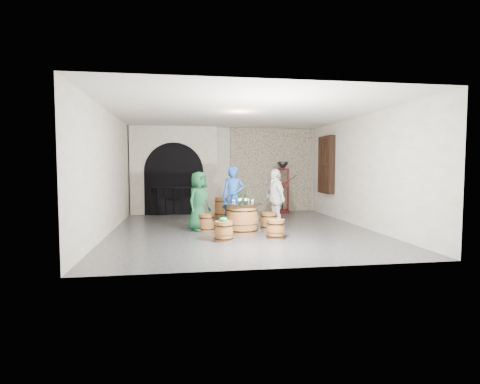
{
  "coord_description": "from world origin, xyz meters",
  "views": [
    {
      "loc": [
        -1.58,
        -10.13,
        1.76
      ],
      "look_at": [
        -0.05,
        -0.09,
        1.05
      ],
      "focal_mm": 28.0,
      "sensor_mm": 36.0,
      "label": 1
    }
  ],
  "objects": [
    {
      "name": "ground",
      "position": [
        0.0,
        0.0,
        0.0
      ],
      "size": [
        8.0,
        8.0,
        0.0
      ],
      "primitive_type": "plane",
      "color": "#2B2B2D",
      "rests_on": "ground"
    },
    {
      "name": "person_blue",
      "position": [
        -0.17,
        0.38,
        0.88
      ],
      "size": [
        0.73,
        0.57,
        1.76
      ],
      "primitive_type": "imported",
      "rotation": [
        0.0,
        0.0,
        -0.25
      ],
      "color": "#1B4096",
      "rests_on": "ground"
    },
    {
      "name": "person_white",
      "position": [
        0.98,
        0.1,
        0.84
      ],
      "size": [
        0.61,
        1.05,
        1.68
      ],
      "primitive_type": "imported",
      "rotation": [
        0.0,
        0.0,
        -1.36
      ],
      "color": "silver",
      "rests_on": "ground"
    },
    {
      "name": "tasting_glass_a",
      "position": [
        -0.29,
        -0.68,
        0.85
      ],
      "size": [
        0.05,
        0.05,
        0.1
      ],
      "primitive_type": null,
      "color": "orange",
      "rests_on": "barrel_table"
    },
    {
      "name": "barrel_stool_left",
      "position": [
        -0.96,
        -0.09,
        0.23
      ],
      "size": [
        0.45,
        0.45,
        0.47
      ],
      "color": "brown",
      "rests_on": "ground"
    },
    {
      "name": "wine_bottle_center",
      "position": [
        0.01,
        -0.68,
        0.93
      ],
      "size": [
        0.08,
        0.08,
        0.32
      ],
      "color": "black",
      "rests_on": "barrel_table"
    },
    {
      "name": "wall_right",
      "position": [
        3.5,
        0.0,
        1.6
      ],
      "size": [
        0.0,
        8.0,
        8.0
      ],
      "primitive_type": "plane",
      "rotation": [
        1.57,
        0.0,
        -1.57
      ],
      "color": "beige",
      "rests_on": "ground"
    },
    {
      "name": "wine_bottle_left",
      "position": [
        -0.15,
        -0.68,
        0.93
      ],
      "size": [
        0.08,
        0.08,
        0.32
      ],
      "color": "black",
      "rests_on": "barrel_table"
    },
    {
      "name": "ceiling",
      "position": [
        0.0,
        0.0,
        3.2
      ],
      "size": [
        8.0,
        8.0,
        0.0
      ],
      "primitive_type": "plane",
      "rotation": [
        3.14,
        0.0,
        0.0
      ],
      "color": "beige",
      "rests_on": "wall_back"
    },
    {
      "name": "tasting_glass_d",
      "position": [
        0.12,
        -0.5,
        0.85
      ],
      "size": [
        0.05,
        0.05,
        0.1
      ],
      "primitive_type": null,
      "color": "orange",
      "rests_on": "barrel_table"
    },
    {
      "name": "wall_left",
      "position": [
        -3.5,
        0.0,
        1.6
      ],
      "size": [
        0.0,
        8.0,
        8.0
      ],
      "primitive_type": "plane",
      "rotation": [
        1.57,
        0.0,
        1.57
      ],
      "color": "beige",
      "rests_on": "ground"
    },
    {
      "name": "tasting_glass_e",
      "position": [
        0.15,
        -0.83,
        0.85
      ],
      "size": [
        0.05,
        0.05,
        0.1
      ],
      "primitive_type": null,
      "color": "orange",
      "rests_on": "barrel_table"
    },
    {
      "name": "green_cap",
      "position": [
        -0.65,
        -1.51,
        0.51
      ],
      "size": [
        0.24,
        0.19,
        0.1
      ],
      "color": "#0D8F53",
      "rests_on": "barrel_stool_near_left"
    },
    {
      "name": "shuttered_window",
      "position": [
        3.38,
        2.4,
        1.8
      ],
      "size": [
        0.23,
        1.1,
        2.0
      ],
      "color": "black",
      "rests_on": "wall_right"
    },
    {
      "name": "barrel_stool_near_right",
      "position": [
        0.63,
        -1.4,
        0.23
      ],
      "size": [
        0.45,
        0.45,
        0.47
      ],
      "color": "brown",
      "rests_on": "ground"
    },
    {
      "name": "person_green",
      "position": [
        -1.16,
        0.03,
        0.8
      ],
      "size": [
        0.9,
        0.93,
        1.61
      ],
      "primitive_type": "imported",
      "rotation": [
        0.0,
        0.0,
        0.85
      ],
      "color": "#124124",
      "rests_on": "ground"
    },
    {
      "name": "stone_facing_panel",
      "position": [
        1.8,
        3.94,
        1.6
      ],
      "size": [
        3.2,
        0.12,
        3.18
      ],
      "primitive_type": "cube",
      "color": "tan",
      "rests_on": "ground"
    },
    {
      "name": "arched_opening",
      "position": [
        -1.9,
        3.74,
        1.58
      ],
      "size": [
        3.1,
        0.6,
        3.19
      ],
      "color": "beige",
      "rests_on": "ground"
    },
    {
      "name": "wall_front",
      "position": [
        0.0,
        -4.0,
        1.6
      ],
      "size": [
        8.0,
        0.0,
        8.0
      ],
      "primitive_type": "plane",
      "rotation": [
        -1.57,
        0.0,
        0.0
      ],
      "color": "beige",
      "rests_on": "ground"
    },
    {
      "name": "barrel_stool_right",
      "position": [
        0.77,
        -0.05,
        0.23
      ],
      "size": [
        0.45,
        0.45,
        0.47
      ],
      "color": "brown",
      "rests_on": "ground"
    },
    {
      "name": "barrel_stool_near_left",
      "position": [
        -0.66,
        -1.51,
        0.23
      ],
      "size": [
        0.45,
        0.45,
        0.47
      ],
      "color": "brown",
      "rests_on": "ground"
    },
    {
      "name": "barrel_table",
      "position": [
        -0.08,
        -0.64,
        0.4
      ],
      "size": [
        1.04,
        1.04,
        0.8
      ],
      "color": "brown",
      "rests_on": "ground"
    },
    {
      "name": "tasting_glass_f",
      "position": [
        -0.32,
        -0.62,
        0.85
      ],
      "size": [
        0.05,
        0.05,
        0.1
      ],
      "primitive_type": null,
      "color": "orange",
      "rests_on": "barrel_table"
    },
    {
      "name": "wall_back",
      "position": [
        0.0,
        4.0,
        1.6
      ],
      "size": [
        8.0,
        0.0,
        8.0
      ],
      "primitive_type": "plane",
      "rotation": [
        1.57,
        0.0,
        0.0
      ],
      "color": "beige",
      "rests_on": "ground"
    },
    {
      "name": "control_box",
      "position": [
        2.05,
        3.86,
        1.35
      ],
      "size": [
        0.18,
        0.1,
        0.22
      ],
      "primitive_type": "cube",
      "color": "silver",
      "rests_on": "wall_back"
    },
    {
      "name": "wine_bottle_right",
      "position": [
        -0.1,
        -0.47,
        0.93
      ],
      "size": [
        0.08,
        0.08,
        0.32
      ],
      "color": "black",
      "rests_on": "barrel_table"
    },
    {
      "name": "corking_press",
      "position": [
        2.12,
        3.51,
        1.11
      ],
      "size": [
        0.8,
        0.5,
        1.91
      ],
      "rotation": [
        0.0,
        0.0,
        -0.16
      ],
      "color": "#490C0D",
      "rests_on": "ground"
    },
    {
      "name": "side_barrel",
      "position": [
        -0.26,
        2.75,
        0.33
      ],
      "size": [
        0.5,
        0.5,
        0.66
      ],
      "rotation": [
        0.0,
        0.0,
        -0.42
      ],
      "color": "brown",
      "rests_on": "ground"
    },
    {
      "name": "tasting_glass_c",
      "position": [
        -0.15,
        -0.44,
        0.85
      ],
      "size": [
        0.05,
        0.05,
        0.1
      ],
      "primitive_type": null,
      "color": "orange",
      "rests_on": "barrel_table"
    },
    {
      "name": "barrel_stool_far",
      "position": [
        -0.17,
        0.39,
        0.23
      ],
      "size": [
        0.45,
        0.45,
        0.47
      ],
      "color": "brown",
      "rests_on": "ground"
    },
    {
      "name": "tasting_glass_b",
      "position": [
        0.22,
        -0.56,
        0.85
      ],
      "size": [
        0.05,
        0.05,
        0.1
      ],
      "primitive_type": null,
      "color": "orange",
      "rests_on": "barrel_table"
    }
  ]
}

